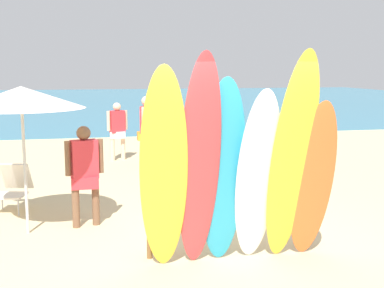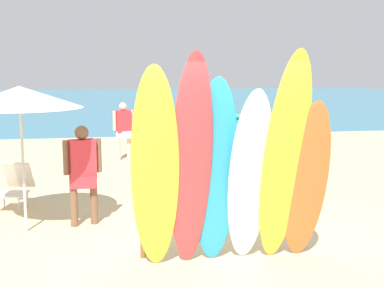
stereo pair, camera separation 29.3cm
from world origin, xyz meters
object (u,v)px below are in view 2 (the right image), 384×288
(surfboard_red_1, at_px, (191,163))
(surfboard_rack, at_px, (224,218))
(surfboard_orange_5, at_px, (307,182))
(beachgoer_strolling, at_px, (83,168))
(beach_umbrella, at_px, (20,97))
(surfboard_yellow_0, at_px, (155,171))
(surfboard_yellow_4, at_px, (285,161))
(beachgoer_near_rack, at_px, (152,126))
(beachgoer_by_water, at_px, (123,127))
(surfboard_white_3, at_px, (250,178))
(beach_chair_red, at_px, (15,184))
(distant_boat, at_px, (216,117))
(surfboard_teal_2, at_px, (215,173))

(surfboard_red_1, bearing_deg, surfboard_rack, 40.51)
(surfboard_orange_5, bearing_deg, beachgoer_strolling, 146.27)
(beach_umbrella, bearing_deg, surfboard_yellow_0, -46.29)
(beachgoer_strolling, bearing_deg, surfboard_yellow_4, 124.93)
(beachgoer_near_rack, bearing_deg, surfboard_rack, -155.52)
(surfboard_yellow_0, height_order, surfboard_orange_5, surfboard_yellow_0)
(beachgoer_by_water, bearing_deg, surfboard_white_3, -101.51)
(surfboard_white_3, relative_size, beachgoer_by_water, 1.49)
(surfboard_yellow_4, height_order, beach_chair_red, surfboard_yellow_4)
(beach_umbrella, bearing_deg, beachgoer_strolling, 11.26)
(surfboard_yellow_4, relative_size, beach_umbrella, 1.26)
(beach_umbrella, relative_size, distant_boat, 0.55)
(surfboard_orange_5, height_order, beach_umbrella, beach_umbrella)
(beachgoer_near_rack, relative_size, beach_chair_red, 2.13)
(surfboard_white_3, xyz_separation_m, surfboard_orange_5, (0.73, -0.01, -0.07))
(beachgoer_strolling, bearing_deg, beachgoer_near_rack, -123.26)
(surfboard_orange_5, bearing_deg, beach_umbrella, 155.21)
(surfboard_rack, distance_m, beach_umbrella, 3.40)
(surfboard_teal_2, xyz_separation_m, beach_chair_red, (-2.87, 3.12, -0.75))
(distant_boat, bearing_deg, beach_chair_red, -115.80)
(surfboard_teal_2, distance_m, surfboard_white_3, 0.43)
(surfboard_white_3, distance_m, beach_umbrella, 3.56)
(beach_chair_red, bearing_deg, beachgoer_strolling, -31.69)
(surfboard_rack, distance_m, surfboard_red_1, 1.10)
(beachgoer_near_rack, bearing_deg, beach_chair_red, 160.70)
(surfboard_teal_2, height_order, beach_chair_red, surfboard_teal_2)
(surfboard_yellow_0, xyz_separation_m, surfboard_yellow_4, (1.55, -0.08, 0.09))
(surfboard_teal_2, height_order, beachgoer_strolling, surfboard_teal_2)
(surfboard_yellow_4, bearing_deg, beach_chair_red, 134.39)
(surfboard_rack, bearing_deg, beach_umbrella, 153.46)
(surfboard_yellow_0, bearing_deg, beachgoer_strolling, 119.97)
(beach_chair_red, bearing_deg, surfboard_orange_5, -25.85)
(surfboard_yellow_0, relative_size, beach_umbrella, 1.16)
(surfboard_red_1, distance_m, beach_chair_red, 4.21)
(beachgoer_strolling, bearing_deg, beach_chair_red, -59.27)
(surfboard_teal_2, xyz_separation_m, surfboard_white_3, (0.41, -0.08, -0.07))
(surfboard_teal_2, distance_m, beach_chair_red, 4.31)
(beach_chair_red, bearing_deg, distant_boat, 77.11)
(surfboard_rack, bearing_deg, surfboard_yellow_4, -43.53)
(beachgoer_strolling, distance_m, distant_boat, 16.22)
(surfboard_teal_2, relative_size, beachgoer_near_rack, 1.35)
(surfboard_rack, relative_size, beachgoer_by_water, 1.48)
(beachgoer_by_water, relative_size, distant_boat, 0.39)
(surfboard_white_3, xyz_separation_m, distant_boat, (3.49, 17.23, -0.96))
(beachgoer_by_water, bearing_deg, surfboard_teal_2, -104.52)
(surfboard_rack, bearing_deg, beachgoer_strolling, 140.70)
(surfboard_yellow_0, distance_m, beachgoer_strolling, 2.23)
(surfboard_rack, distance_m, surfboard_yellow_0, 1.32)
(surfboard_rack, xyz_separation_m, surfboard_white_3, (0.20, -0.48, 0.63))
(surfboard_yellow_4, distance_m, surfboard_orange_5, 0.45)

